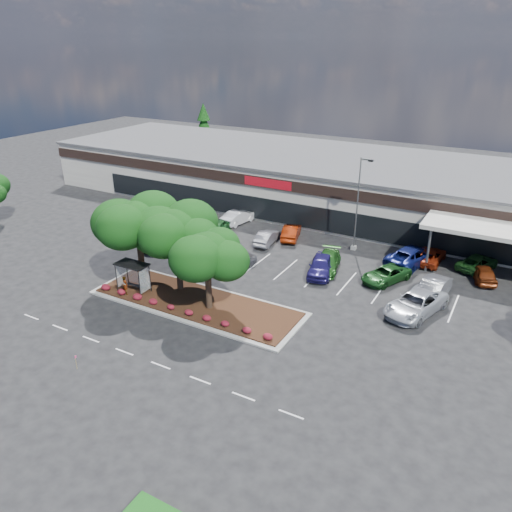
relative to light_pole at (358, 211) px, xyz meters
The scene contains 30 objects.
ground 22.29m from the light_pole, 104.72° to the right, with size 160.00×160.00×0.00m, color black.
retail_store 13.91m from the light_pole, 113.36° to the left, with size 80.40×25.20×6.25m.
landscape_island 19.21m from the light_pole, 113.77° to the right, with size 18.00×6.00×0.26m.
lane_markings 12.88m from the light_pole, 117.95° to the right, with size 33.12×20.06×0.01m.
shrub_row 21.03m from the light_pole, 111.43° to the right, with size 17.00×0.80×0.50m, color maroon, non-canonical shape.
bus_shelter 22.50m from the light_pole, 125.63° to the right, with size 2.75×1.55×2.59m.
island_tree_west 21.50m from the light_pole, 129.13° to the right, with size 7.20×7.20×7.89m, color black, non-canonical shape.
island_tree_mid 18.88m from the light_pole, 122.21° to the right, with size 6.60×6.60×7.32m, color black, non-canonical shape.
island_tree_east 18.51m from the light_pole, 109.14° to the right, with size 5.80×5.80×6.50m, color black, non-canonical shape.
conifer_north_west 43.38m from the light_pole, 145.08° to the left, with size 4.40×4.40×10.00m, color black.
person_waiting 23.49m from the light_pole, 125.14° to the right, with size 0.59×0.39×1.62m, color #594C47.
light_pole is the anchor object (origin of this frame).
survey_stake 29.86m from the light_pole, 108.27° to the right, with size 0.07×0.14×1.06m.
car_0 20.42m from the light_pole, 154.44° to the right, with size 2.41×5.93×1.72m, color black.
car_1 17.60m from the light_pole, 154.20° to the right, with size 2.78×6.02×1.67m, color maroon.
car_2 17.23m from the light_pole, 153.01° to the right, with size 2.20×4.78×1.33m, color #6A380D.
car_3 13.09m from the light_pole, 129.92° to the right, with size 1.56×3.88×1.32m, color #56555C.
car_4 6.78m from the light_pole, 96.94° to the right, with size 2.08×5.11×1.48m, color #1E5119.
car_5 7.84m from the light_pole, 96.75° to the right, with size 2.03×5.04×1.72m, color navy.
car_6 8.16m from the light_pole, 49.50° to the right, with size 2.27×4.91×1.37m, color #174519.
car_7 13.44m from the light_pole, 50.07° to the right, with size 2.85×6.18×1.72m, color #A5A9B0.
car_8 11.93m from the light_pole, 38.18° to the right, with size 1.81×5.19×1.71m, color slate.
car_9 14.89m from the light_pole, behind, with size 1.66×4.77×1.57m, color white.
car_10 15.39m from the light_pole, 169.27° to the right, with size 1.88×4.66×1.59m, color #1D5524.
car_11 7.82m from the light_pole, behind, with size 1.59×4.57×1.50m, color maroon.
car_12 9.78m from the light_pole, 161.05° to the right, with size 1.49×4.27×1.41m, color slate.
car_14 6.77m from the light_pole, ahead, with size 2.85×6.17×1.72m, color #0E1754.
car_15 8.18m from the light_pole, ahead, with size 2.24×4.85×1.35m, color #96290F.
car_16 12.12m from the light_pole, ahead, with size 2.25×4.88×1.35m, color #225720.
car_17 12.80m from the light_pole, ahead, with size 1.72×4.27×1.45m, color maroon.
Camera 1 is at (19.69, -24.78, 20.03)m, focal length 35.00 mm.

